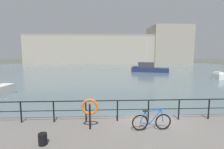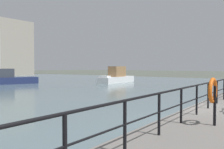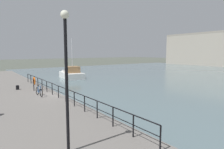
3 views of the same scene
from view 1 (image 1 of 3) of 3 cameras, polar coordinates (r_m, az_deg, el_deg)
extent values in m
plane|color=#4C5147|center=(10.13, 11.39, -16.84)|extent=(240.00, 240.00, 0.00)
cube|color=slate|center=(39.44, 0.60, 1.22)|extent=(80.00, 60.00, 0.01)
cube|color=#A89E8E|center=(72.03, -0.98, 8.13)|extent=(65.71, 13.04, 10.61)
cube|color=gray|center=(77.15, 18.32, 9.41)|extent=(15.36, 14.35, 15.18)
cube|color=gray|center=(66.16, -0.80, 13.13)|extent=(65.71, 0.60, 0.70)
cube|color=white|center=(31.76, 32.20, 0.51)|extent=(1.01, 1.37, 0.24)
cube|color=navy|center=(38.08, 12.65, 1.53)|extent=(8.18, 4.81, 0.92)
cube|color=#333842|center=(38.07, 11.37, 3.16)|extent=(3.68, 2.73, 1.19)
cube|color=navy|center=(38.41, 7.74, 2.56)|extent=(1.43, 1.82, 0.24)
cylinder|color=silver|center=(37.99, 11.49, 8.18)|extent=(0.10, 0.10, 5.47)
cylinder|color=black|center=(9.59, -28.25, -11.11)|extent=(0.07, 0.07, 1.05)
cylinder|color=black|center=(9.04, -18.98, -11.74)|extent=(0.07, 0.07, 1.05)
cylinder|color=black|center=(8.74, -8.77, -12.08)|extent=(0.07, 0.07, 1.05)
cylinder|color=black|center=(8.72, 1.84, -12.04)|extent=(0.07, 0.07, 1.05)
cylinder|color=black|center=(8.98, 12.13, -11.62)|extent=(0.07, 0.07, 1.05)
cylinder|color=black|center=(9.50, 21.53, -10.92)|extent=(0.07, 0.07, 1.05)
cylinder|color=black|center=(10.24, 29.73, -10.07)|extent=(0.07, 0.07, 1.05)
cylinder|color=black|center=(9.36, 21.68, -7.86)|extent=(22.08, 0.06, 0.06)
cylinder|color=black|center=(9.48, 21.55, -10.62)|extent=(22.08, 0.04, 0.04)
torus|color=black|center=(8.17, 16.77, -14.95)|extent=(0.72, 0.09, 0.72)
torus|color=black|center=(7.85, 9.39, -15.67)|extent=(0.72, 0.09, 0.72)
cylinder|color=#194C8C|center=(7.96, 14.33, -13.62)|extent=(0.55, 0.06, 0.66)
cylinder|color=#194C8C|center=(7.86, 11.78, -14.09)|extent=(0.24, 0.05, 0.58)
cylinder|color=#194C8C|center=(7.83, 13.69, -11.73)|extent=(0.72, 0.07, 0.11)
cylinder|color=#194C8C|center=(7.92, 10.92, -15.81)|extent=(0.43, 0.06, 0.12)
cylinder|color=#194C8C|center=(7.79, 10.25, -13.94)|extent=(0.26, 0.05, 0.51)
cylinder|color=#194C8C|center=(8.05, 16.49, -13.14)|extent=(0.14, 0.04, 0.57)
cube|color=black|center=(7.72, 11.12, -11.90)|extent=(0.22, 0.10, 0.05)
cylinder|color=#194C8C|center=(7.92, 16.22, -10.93)|extent=(0.52, 0.05, 0.02)
cylinder|color=black|center=(7.23, -22.24, -19.44)|extent=(0.32, 0.32, 0.44)
cylinder|color=black|center=(7.86, -7.44, -13.91)|extent=(0.08, 0.08, 1.15)
torus|color=orange|center=(7.77, -7.46, -10.68)|extent=(0.75, 0.11, 0.75)
camera|label=2|loc=(9.93, -56.50, -5.80)|focal=38.37mm
camera|label=3|loc=(19.78, 80.37, 2.66)|focal=31.00mm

